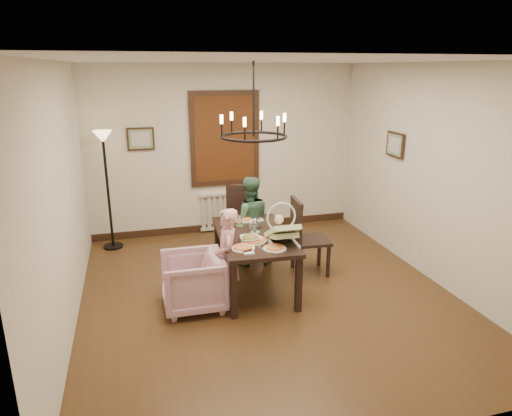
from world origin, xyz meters
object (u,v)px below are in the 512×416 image
chair_right (311,236)px  floor_lamp (108,192)px  drinking_glass (253,230)px  elderly_woman (227,265)px  seated_man (249,228)px  baby_bouncer (282,230)px  armchair (193,281)px  chair_far (241,223)px  dining_table (254,240)px

chair_right → floor_lamp: floor_lamp is taller
drinking_glass → elderly_woman: bearing=-146.6°
seated_man → floor_lamp: bearing=-26.1°
chair_right → drinking_glass: (-0.88, -0.27, 0.27)m
seated_man → baby_bouncer: 1.19m
armchair → seated_man: bearing=138.7°
elderly_woman → seated_man: (0.55, 1.05, 0.04)m
chair_right → floor_lamp: 3.17m
seated_man → drinking_glass: 0.85m
elderly_woman → armchair: bearing=-81.2°
chair_right → seated_man: bearing=58.8°
chair_right → elderly_woman: chair_right is taller
chair_far → floor_lamp: size_ratio=0.58×
armchair → elderly_woman: size_ratio=0.74×
elderly_woman → seated_man: size_ratio=0.92×
elderly_woman → drinking_glass: elderly_woman is taller
dining_table → seated_man: bearing=83.4°
armchair → drinking_glass: size_ratio=4.87×
drinking_glass → floor_lamp: floor_lamp is taller
dining_table → chair_far: 1.05m
chair_right → drinking_glass: size_ratio=7.22×
armchair → elderly_woman: (0.41, 0.00, 0.16)m
chair_far → elderly_woman: bearing=-92.7°
chair_far → drinking_glass: bearing=-78.0°
elderly_woman → baby_bouncer: (0.66, -0.07, 0.41)m
floor_lamp → chair_right: bearing=-32.5°
armchair → baby_bouncer: (1.07, -0.07, 0.57)m
chair_far → armchair: bearing=-106.3°
dining_table → chair_far: size_ratio=1.52×
chair_far → seated_man: 0.31m
dining_table → baby_bouncer: 0.53m
chair_far → seated_man: seated_man is taller
drinking_glass → floor_lamp: 2.65m
dining_table → elderly_woman: bearing=-139.2°
armchair → elderly_woman: elderly_woman is taller
chair_right → elderly_woman: 1.38m
floor_lamp → chair_far: bearing=-24.7°
seated_man → chair_right: bearing=149.3°
armchair → baby_bouncer: size_ratio=1.40×
chair_right → armchair: size_ratio=1.48×
seated_man → drinking_glass: size_ratio=7.18×
seated_man → baby_bouncer: seated_man is taller
chair_right → baby_bouncer: (-0.62, -0.60, 0.36)m
baby_bouncer → floor_lamp: bearing=133.0°
chair_right → baby_bouncer: 0.94m
baby_bouncer → floor_lamp: size_ratio=0.29×
floor_lamp → seated_man: bearing=-31.2°
seated_man → floor_lamp: floor_lamp is taller
armchair → baby_bouncer: baby_bouncer is taller
baby_bouncer → armchair: bearing=177.5°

